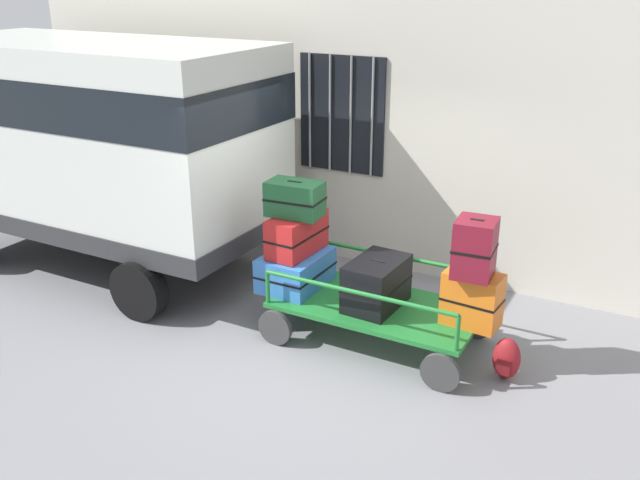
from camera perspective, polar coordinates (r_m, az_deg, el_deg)
name	(u,v)px	position (r m, az deg, el deg)	size (l,w,h in m)	color
ground_plane	(318,340)	(7.54, -0.20, -8.27)	(40.00, 40.00, 0.00)	gray
building_wall	(409,78)	(8.78, 7.37, 13.14)	(12.00, 0.38, 5.00)	beige
van	(96,133)	(9.37, -18.08, 8.41)	(4.72, 2.22, 2.94)	silver
luggage_cart	(377,310)	(7.38, 4.73, -5.83)	(2.23, 1.22, 0.44)	#1E722D
cart_railing	(378,277)	(7.21, 4.83, -3.09)	(2.12, 1.08, 0.38)	#1E722D
suitcase_left_bottom	(296,270)	(7.67, -2.02, -2.46)	(0.61, 0.83, 0.39)	#3372C6
suitcase_left_middle	(297,234)	(7.54, -1.93, 0.52)	(0.41, 0.78, 0.44)	#B21E1E
suitcase_left_top	(295,199)	(7.38, -2.10, 3.44)	(0.62, 0.41, 0.38)	#194C28
suitcase_midleft_bottom	(377,283)	(7.21, 4.70, -3.60)	(0.52, 0.77, 0.52)	black
suitcase_center_bottom	(472,299)	(6.97, 12.47, -4.80)	(0.59, 0.38, 0.56)	orange
suitcase_center_middle	(475,248)	(6.68, 12.68, -0.66)	(0.41, 0.43, 0.58)	maroon
backpack	(506,359)	(7.02, 15.17, -9.48)	(0.27, 0.22, 0.44)	maroon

